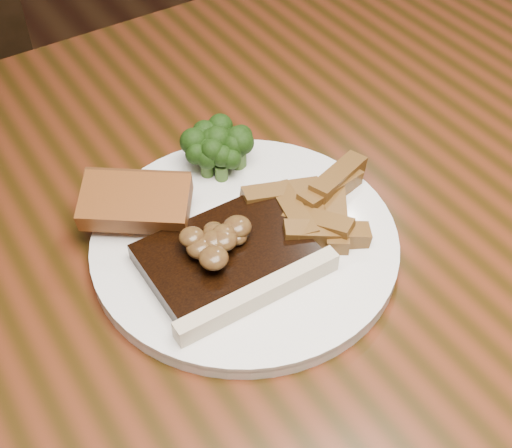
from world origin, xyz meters
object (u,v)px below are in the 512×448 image
Objects in this scene: plate at (245,244)px; garlic_bread at (138,217)px; dining_table at (249,297)px; steak at (229,260)px; potato_wedges at (319,205)px.

garlic_bread reaches higher than plate.
dining_table is at bearing 41.07° from plate.
dining_table is 10.61× the size of steak.
potato_wedges reaches higher than dining_table.
plate is 0.08m from potato_wedges.
dining_table is at bearing -0.60° from garlic_bread.
steak is at bearing -143.19° from dining_table.
steak is at bearing -144.65° from plate.
dining_table is 15.26× the size of garlic_bread.
garlic_bread is at bearing 143.12° from dining_table.
potato_wedges reaches higher than plate.
plate is 1.99× the size of steak.
plate is (-0.01, -0.01, 0.10)m from dining_table.
steak is 1.40× the size of potato_wedges.
plate is at bearing -138.93° from dining_table.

